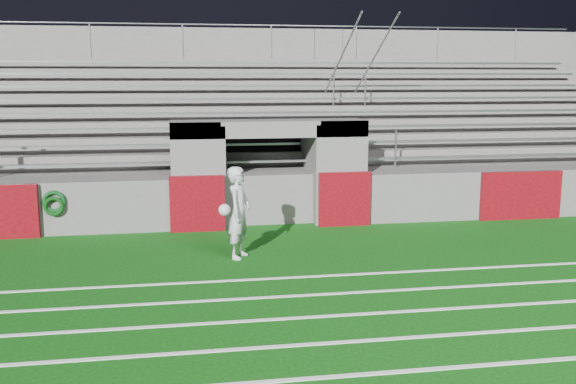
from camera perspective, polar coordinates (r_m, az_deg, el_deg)
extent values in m
plane|color=#0B440C|center=(12.87, 0.43, -6.25)|extent=(90.00, 90.00, 0.00)
cube|color=white|center=(8.31, 6.55, -15.82)|extent=(28.00, 0.09, 0.01)
cube|color=white|center=(9.18, 4.80, -13.16)|extent=(28.00, 0.09, 0.01)
cube|color=white|center=(10.08, 3.39, -10.96)|extent=(28.00, 0.09, 0.01)
cube|color=white|center=(11.00, 2.23, -9.12)|extent=(28.00, 0.09, 0.01)
cube|color=white|center=(11.93, 1.26, -7.56)|extent=(28.00, 0.09, 0.01)
cube|color=#575552|center=(18.46, 22.88, -0.04)|extent=(10.60, 0.35, 1.25)
cube|color=#575552|center=(15.84, -8.17, 1.57)|extent=(1.20, 1.00, 2.60)
cube|color=#575552|center=(16.32, 4.58, 1.89)|extent=(1.20, 1.00, 2.60)
cube|color=black|center=(17.66, -2.44, 2.38)|extent=(2.60, 0.20, 2.50)
cube|color=#575552|center=(16.47, -5.95, 1.77)|extent=(0.10, 2.20, 2.50)
cube|color=#575552|center=(16.76, 1.92, 1.96)|extent=(0.10, 2.20, 2.50)
cube|color=#575552|center=(15.86, -1.72, 5.68)|extent=(4.80, 1.00, 0.40)
cube|color=#575552|center=(19.79, -3.20, 2.92)|extent=(26.00, 8.00, 0.20)
cube|color=#575552|center=(19.88, -3.18, 1.13)|extent=(26.00, 8.00, 1.05)
cube|color=#51070D|center=(15.40, -8.06, -1.03)|extent=(1.30, 0.15, 1.35)
cube|color=#51070D|center=(15.89, 5.03, -0.63)|extent=(1.30, 0.15, 1.35)
cube|color=#51070D|center=(17.65, 19.97, -0.28)|extent=(2.20, 0.15, 1.25)
cube|color=gray|center=(16.87, -2.13, 2.77)|extent=(23.00, 0.28, 0.06)
cube|color=#575552|center=(17.71, -2.48, 3.02)|extent=(24.00, 0.75, 0.38)
cube|color=gray|center=(17.56, -2.45, 4.31)|extent=(23.00, 0.28, 0.06)
cube|color=#575552|center=(18.42, -2.76, 3.89)|extent=(24.00, 0.75, 0.76)
cube|color=gray|center=(18.27, -2.74, 5.73)|extent=(23.00, 0.28, 0.06)
cube|color=#575552|center=(19.15, -3.03, 4.70)|extent=(24.00, 0.75, 1.14)
cube|color=gray|center=(18.99, -3.02, 7.04)|extent=(23.00, 0.28, 0.06)
cube|color=#575552|center=(19.87, -3.28, 5.44)|extent=(24.00, 0.75, 1.52)
cube|color=gray|center=(19.72, -3.27, 8.26)|extent=(23.00, 0.28, 0.06)
cube|color=#575552|center=(20.60, -3.51, 6.14)|extent=(24.00, 0.75, 1.90)
cube|color=gray|center=(20.45, -3.51, 9.39)|extent=(23.00, 0.28, 0.06)
cube|color=#575552|center=(21.33, -3.72, 6.78)|extent=(24.00, 0.75, 2.28)
cube|color=gray|center=(21.20, -3.74, 10.44)|extent=(23.00, 0.28, 0.06)
cube|color=#575552|center=(22.07, -3.92, 7.39)|extent=(24.00, 0.75, 2.66)
cube|color=gray|center=(21.95, -3.95, 11.42)|extent=(23.00, 0.28, 0.06)
cube|color=#575552|center=(22.74, -4.09, 7.63)|extent=(26.00, 0.60, 5.29)
cylinder|color=#A5A8AD|center=(17.06, 6.36, 3.74)|extent=(0.05, 0.05, 1.00)
cylinder|color=#A5A8AD|center=(19.86, 4.08, 9.07)|extent=(0.05, 0.05, 1.00)
cylinder|color=#A5A8AD|center=(22.82, 2.34, 13.04)|extent=(0.05, 0.05, 1.00)
cylinder|color=#A5A8AD|center=(19.86, 4.10, 10.51)|extent=(0.05, 6.02, 3.08)
cylinder|color=#A5A8AD|center=(17.36, 9.55, 3.78)|extent=(0.05, 0.05, 1.00)
cylinder|color=#A5A8AD|center=(20.12, 6.89, 9.04)|extent=(0.05, 0.05, 1.00)
cylinder|color=#A5A8AD|center=(23.04, 4.84, 12.99)|extent=(0.05, 0.05, 1.00)
cylinder|color=#A5A8AD|center=(20.12, 6.92, 10.46)|extent=(0.05, 6.02, 3.08)
cylinder|color=#A5A8AD|center=(22.54, -17.18, 12.77)|extent=(0.05, 0.05, 1.10)
cylinder|color=#A5A8AD|center=(22.35, -9.34, 13.11)|extent=(0.05, 0.05, 1.10)
cylinder|color=#A5A8AD|center=(22.57, -1.49, 13.21)|extent=(0.05, 0.05, 1.10)
cylinder|color=#A5A8AD|center=(23.17, 6.07, 13.07)|extent=(0.05, 0.05, 1.10)
cylinder|color=#A5A8AD|center=(24.14, 13.13, 12.75)|extent=(0.05, 0.05, 1.10)
cylinder|color=#A5A8AD|center=(25.42, 19.54, 12.30)|extent=(0.05, 0.05, 1.10)
cylinder|color=#A5A8AD|center=(22.49, -4.11, 14.60)|extent=(24.00, 0.05, 0.05)
imported|color=#B7BBC2|center=(13.02, -4.39, -1.83)|extent=(0.69, 0.81, 1.88)
sphere|color=silver|center=(12.81, -5.67, -1.59)|extent=(0.24, 0.24, 0.24)
torus|color=#0C3F16|center=(15.66, -20.09, -0.82)|extent=(0.53, 0.10, 0.53)
torus|color=#0B380D|center=(15.63, -20.10, -1.21)|extent=(0.46, 0.09, 0.46)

